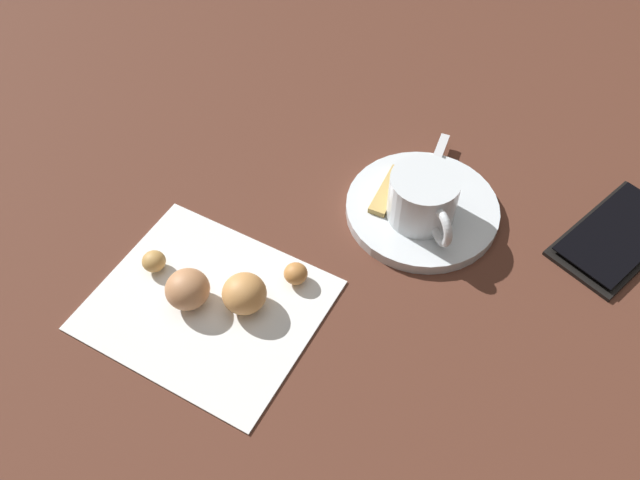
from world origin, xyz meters
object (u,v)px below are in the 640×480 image
(espresso_cup, at_px, (424,198))
(napkin, at_px, (207,304))
(saucer, at_px, (422,209))
(cell_phone, at_px, (618,236))
(teaspoon, at_px, (422,196))
(sugar_packet, at_px, (388,190))
(croissant, at_px, (217,288))

(espresso_cup, bearing_deg, napkin, -19.28)
(saucer, height_order, espresso_cup, espresso_cup)
(saucer, relative_size, cell_phone, 1.05)
(espresso_cup, relative_size, cell_phone, 0.61)
(napkin, bearing_deg, teaspoon, 165.27)
(espresso_cup, relative_size, sugar_packet, 1.32)
(saucer, distance_m, cell_phone, 0.18)
(saucer, distance_m, sugar_packet, 0.04)
(sugar_packet, bearing_deg, croissant, -27.50)
(saucer, height_order, teaspoon, teaspoon)
(croissant, bearing_deg, teaspoon, 165.44)
(espresso_cup, distance_m, napkin, 0.22)
(sugar_packet, relative_size, croissant, 0.50)
(croissant, relative_size, cell_phone, 0.92)
(espresso_cup, height_order, sugar_packet, espresso_cup)
(cell_phone, bearing_deg, espresso_cup, -51.17)
(teaspoon, bearing_deg, cell_phone, 122.04)
(sugar_packet, bearing_deg, napkin, -28.09)
(saucer, xyz_separation_m, sugar_packet, (0.01, -0.03, 0.01))
(saucer, bearing_deg, croissant, -16.68)
(espresso_cup, distance_m, cell_phone, 0.19)
(teaspoon, xyz_separation_m, sugar_packet, (0.02, -0.03, 0.00))
(espresso_cup, height_order, napkin, espresso_cup)
(teaspoon, distance_m, cell_phone, 0.18)
(sugar_packet, bearing_deg, espresso_cup, 69.86)
(croissant, xyz_separation_m, cell_phone, (-0.31, 0.21, -0.01))
(sugar_packet, bearing_deg, cell_phone, 102.33)
(saucer, height_order, sugar_packet, sugar_packet)
(saucer, relative_size, sugar_packet, 2.28)
(croissant, bearing_deg, espresso_cup, 160.64)
(napkin, bearing_deg, saucer, 163.25)
(saucer, xyz_separation_m, croissant, (0.20, -0.06, 0.01))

